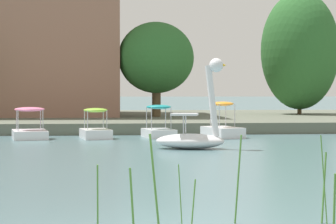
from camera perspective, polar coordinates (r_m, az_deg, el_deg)
The scene contains 9 objects.
shore_bank_far at distance 44.09m, azimuth -5.06°, elevation -0.64°, with size 144.68×23.95×0.57m, color #5B6051.
swan_boat at distance 24.31m, azimuth 2.21°, elevation -1.77°, with size 2.77×1.84×3.36m.
pedal_boat_orange at distance 30.51m, azimuth 4.77°, elevation -1.41°, with size 1.81×2.58×1.67m.
pedal_boat_teal at distance 30.46m, azimuth -0.82°, elevation -1.37°, with size 1.57×2.24×1.52m.
pedal_boat_lime at distance 29.90m, azimuth -6.32°, elevation -1.51°, with size 1.56×2.21×1.39m.
pedal_boat_pink at distance 30.21m, azimuth -11.94°, elevation -1.44°, with size 1.89×2.61×1.44m.
tree_sapling_by_fence at distance 41.27m, azimuth -1.02°, elevation 4.73°, with size 6.72×6.95×5.95m.
tree_willow_near_path at distance 47.03m, azimuth 11.39°, elevation 5.26°, with size 7.41×7.33×8.60m.
reed_clump_foreground at distance 9.90m, azimuth 4.49°, elevation -7.01°, with size 3.68×1.62×1.52m.
Camera 1 is at (-0.37, -8.97, 2.10)m, focal length 70.08 mm.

